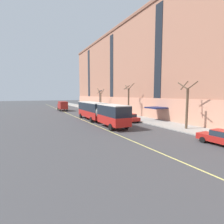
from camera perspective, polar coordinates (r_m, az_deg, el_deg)
name	(u,v)px	position (r m, az deg, el deg)	size (l,w,h in m)	color
ground_plane	(102,124)	(30.71, -3.30, -3.91)	(260.00, 260.00, 0.00)	#424244
sidewalk	(137,118)	(38.01, 8.29, -1.98)	(5.45, 160.00, 0.15)	#9E9B93
apartment_facade	(180,61)	(41.83, 21.20, 15.21)	(15.20, 110.00, 24.62)	#B2755B
city_bus	(99,111)	(32.16, -4.31, 0.26)	(3.11, 18.43, 3.59)	red
parked_car_green_0	(84,108)	(58.69, -9.22, 1.42)	(2.06, 4.70, 1.56)	#23603D
parked_car_red_1	(221,138)	(21.08, 32.07, -7.11)	(1.95, 4.45, 1.56)	#B21E19
parked_car_red_2	(130,118)	(33.12, 5.84, -1.86)	(2.11, 4.36, 1.56)	#B21E19
parked_car_navy_3	(106,112)	(42.74, -2.00, -0.11)	(2.11, 4.76, 1.56)	navy
parked_car_silver_5	(91,109)	(51.48, -6.74, 0.85)	(2.05, 4.52, 1.56)	#B7B7BC
box_truck	(63,106)	(56.87, -15.83, 2.04)	(2.47, 6.70, 2.96)	maroon
street_tree_near_corner	(187,105)	(27.68, 23.27, 2.24)	(2.09, 2.01, 7.03)	brown
street_tree_mid_block	(128,100)	(39.76, 5.41, 3.83)	(1.93, 1.76, 7.56)	brown
street_tree_far_uptown	(101,100)	(53.84, -3.72, 3.96)	(1.72, 1.67, 6.96)	brown
street_lamp	(100,98)	(50.33, -3.98, 4.42)	(0.36, 1.48, 6.18)	#2D2D30
fire_hydrant	(93,109)	(55.12, -6.09, 0.88)	(0.42, 0.24, 0.72)	red
lane_centerline	(88,122)	(32.93, -7.82, -3.30)	(0.16, 140.00, 0.01)	#E0D66B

